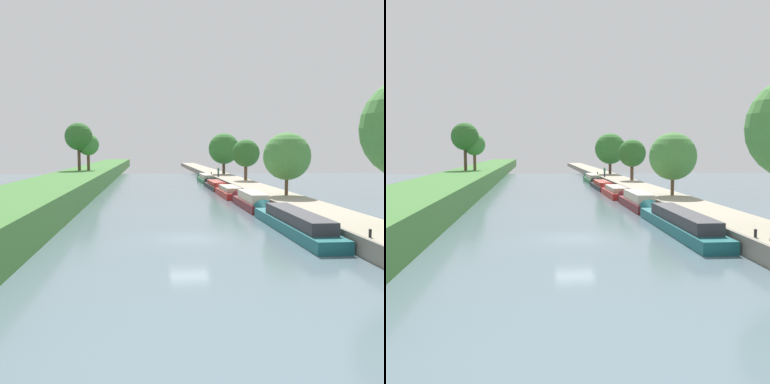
% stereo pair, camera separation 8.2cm
% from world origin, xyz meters
% --- Properties ---
extents(ground_plane, '(160.00, 160.00, 0.00)m').
position_xyz_m(ground_plane, '(0.00, 0.00, 0.00)').
color(ground_plane, slate).
extents(right_towpath, '(4.20, 260.00, 1.05)m').
position_xyz_m(right_towpath, '(10.98, 0.00, 0.53)').
color(right_towpath, '#9E937F').
rests_on(right_towpath, ground_plane).
extents(stone_quay, '(0.25, 260.00, 1.10)m').
position_xyz_m(stone_quay, '(8.75, 0.00, 0.55)').
color(stone_quay, gray).
rests_on(stone_quay, ground_plane).
extents(narrowboat_teal, '(2.05, 16.06, 2.15)m').
position_xyz_m(narrowboat_teal, '(7.44, 2.37, 0.64)').
color(narrowboat_teal, '#195B60').
rests_on(narrowboat_teal, ground_plane).
extents(narrowboat_maroon, '(1.96, 10.65, 2.18)m').
position_xyz_m(narrowboat_maroon, '(7.42, 15.54, 0.66)').
color(narrowboat_maroon, maroon).
rests_on(narrowboat_maroon, ground_plane).
extents(narrowboat_red, '(2.14, 10.31, 2.03)m').
position_xyz_m(narrowboat_red, '(7.22, 27.18, 0.52)').
color(narrowboat_red, maroon).
rests_on(narrowboat_red, ground_plane).
extents(narrowboat_black, '(2.01, 12.35, 1.91)m').
position_xyz_m(narrowboat_black, '(7.18, 38.58, 0.46)').
color(narrowboat_black, black).
rests_on(narrowboat_black, ground_plane).
extents(narrowboat_green, '(1.88, 11.92, 2.01)m').
position_xyz_m(narrowboat_green, '(7.34, 51.28, 0.59)').
color(narrowboat_green, '#1E6033').
rests_on(narrowboat_green, ground_plane).
extents(tree_rightbank_midnear, '(4.84, 4.84, 6.41)m').
position_xyz_m(tree_rightbank_midnear, '(11.47, 16.75, 5.03)').
color(tree_rightbank_midnear, brown).
rests_on(tree_rightbank_midnear, right_towpath).
extents(tree_rightbank_midfar, '(4.16, 4.16, 6.20)m').
position_xyz_m(tree_rightbank_midfar, '(12.17, 40.02, 5.14)').
color(tree_rightbank_midfar, brown).
rests_on(tree_rightbank_midfar, right_towpath).
extents(tree_rightbank_far, '(5.86, 5.86, 7.75)m').
position_xyz_m(tree_rightbank_far, '(11.77, 58.21, 5.86)').
color(tree_rightbank_far, '#4C3828').
rests_on(tree_rightbank_far, right_towpath).
extents(tree_leftbank_downstream, '(3.48, 3.48, 5.85)m').
position_xyz_m(tree_leftbank_downstream, '(-12.20, 46.51, 6.47)').
color(tree_leftbank_downstream, brown).
rests_on(tree_leftbank_downstream, left_grassy_bank).
extents(tree_leftbank_upstream, '(4.35, 4.35, 7.55)m').
position_xyz_m(tree_leftbank_upstream, '(-13.54, 45.63, 7.73)').
color(tree_leftbank_upstream, '#4C3828').
rests_on(tree_leftbank_upstream, left_grassy_bank).
extents(person_walking, '(0.34, 0.34, 1.66)m').
position_xyz_m(person_walking, '(9.39, 49.45, 1.93)').
color(person_walking, '#282D42').
rests_on(person_walking, right_towpath).
extents(mooring_bollard_near, '(0.16, 0.16, 0.45)m').
position_xyz_m(mooring_bollard_near, '(9.18, -5.95, 1.28)').
color(mooring_bollard_near, black).
rests_on(mooring_bollard_near, right_towpath).
extents(mooring_bollard_far, '(0.16, 0.16, 0.45)m').
position_xyz_m(mooring_bollard_far, '(9.18, 56.85, 1.28)').
color(mooring_bollard_far, black).
rests_on(mooring_bollard_far, right_towpath).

